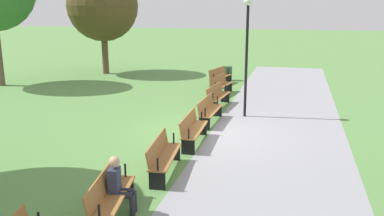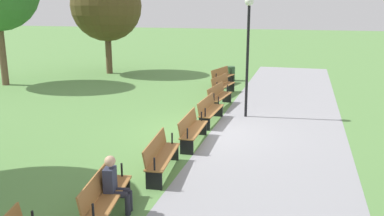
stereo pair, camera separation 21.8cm
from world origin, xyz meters
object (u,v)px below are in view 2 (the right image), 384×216
object	(u,v)px
tree_3	(106,6)
bench_6	(105,194)
lamp_post	(248,36)
trash_bin	(230,74)
bench_1	(222,85)
bench_4	(192,128)
bench_2	(219,96)
person_seated	(115,183)
bench_0	(222,76)
bench_5	(161,155)
bench_3	(210,110)

from	to	relation	value
tree_3	bench_6	bearing A→B (deg)	26.17
bench_6	lamp_post	xyz separation A→B (m)	(-8.19, 1.58, 2.51)
trash_bin	lamp_post	bearing A→B (deg)	14.48
bench_1	bench_4	xyz separation A→B (m)	(7.03, 0.47, 0.00)
bench_2	person_seated	size ratio (longest dim) A/B	1.67
bench_0	bench_6	size ratio (longest dim) A/B	1.00
tree_3	trash_bin	world-z (taller)	tree_3
bench_0	bench_6	bearing A→B (deg)	15.37
bench_4	trash_bin	distance (m)	10.85
bench_5	bench_6	distance (m)	2.35
bench_4	bench_5	size ratio (longest dim) A/B	0.99
lamp_post	trash_bin	distance (m)	7.98
bench_0	bench_6	distance (m)	14.01
trash_bin	bench_3	bearing A→B (deg)	5.21
bench_1	trash_bin	bearing A→B (deg)	-165.83
bench_1	tree_3	size ratio (longest dim) A/B	0.33
trash_bin	bench_5	bearing A→B (deg)	2.68
person_seated	trash_bin	size ratio (longest dim) A/B	1.54
bench_0	bench_6	world-z (taller)	same
person_seated	trash_bin	world-z (taller)	person_seated
bench_5	bench_1	bearing A→B (deg)	176.15
bench_3	bench_6	distance (m)	7.04
bench_2	bench_6	distance (m)	9.38
bench_5	person_seated	world-z (taller)	person_seated
bench_2	bench_0	bearing A→B (deg)	-164.66
trash_bin	person_seated	bearing A→B (deg)	1.54
bench_2	tree_3	distance (m)	11.09
bench_0	trash_bin	bearing A→B (deg)	-172.85
bench_6	trash_bin	bearing A→B (deg)	171.51
bench_3	bench_0	bearing A→B (deg)	-170.42
bench_2	bench_4	bearing A→B (deg)	7.68
tree_3	lamp_post	world-z (taller)	tree_3
lamp_post	person_seated	bearing A→B (deg)	-10.50
bench_0	bench_1	size ratio (longest dim) A/B	1.00
bench_3	bench_4	xyz separation A→B (m)	(2.35, 0.00, 0.00)
bench_1	tree_3	bearing A→B (deg)	-109.02
bench_2	trash_bin	bearing A→B (deg)	-168.49
bench_6	person_seated	world-z (taller)	person_seated
bench_5	person_seated	bearing A→B (deg)	-11.34
bench_6	trash_bin	size ratio (longest dim) A/B	2.59
bench_0	bench_3	size ratio (longest dim) A/B	1.02
bench_2	person_seated	bearing A→B (deg)	4.48
bench_0	person_seated	size ratio (longest dim) A/B	1.68
person_seated	bench_2	bearing A→B (deg)	169.11
bench_5	tree_3	bearing A→B (deg)	-154.88
tree_3	person_seated	bearing A→B (deg)	26.81
bench_4	person_seated	xyz separation A→B (m)	(4.45, -0.36, 0.16)
bench_6	bench_5	bearing A→B (deg)	162.73
bench_6	tree_3	world-z (taller)	tree_3
bench_1	bench_6	xyz separation A→B (m)	(11.70, 0.00, 0.00)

